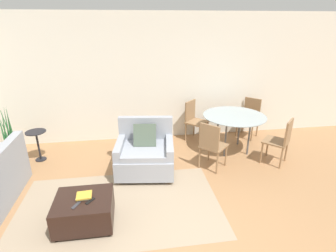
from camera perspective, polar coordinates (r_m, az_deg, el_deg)
ground_plane at (r=3.50m, az=3.13°, el=-24.63°), size 20.00×20.00×0.00m
wall_back at (r=5.84m, az=-3.14°, el=10.25°), size 12.00×0.06×2.75m
area_rug at (r=4.11m, az=-10.43°, el=-16.74°), size 2.94×1.75×0.01m
armchair at (r=4.70m, az=-4.97°, el=-5.97°), size 1.09×1.00×0.93m
ottoman at (r=3.80m, az=-17.73°, el=-17.03°), size 0.74×0.63×0.40m
book_stack at (r=3.70m, az=-17.83°, el=-14.28°), size 0.21×0.19×0.05m
tv_remote_primary at (r=3.62m, az=-16.59°, el=-15.37°), size 0.12×0.14×0.01m
tv_remote_secondary at (r=3.61m, az=-19.36°, el=-15.93°), size 0.11×0.15×0.01m
potted_plant at (r=5.84m, az=-30.81°, el=-4.41°), size 0.38×0.38×1.14m
side_table at (r=5.62m, az=-26.57°, el=-2.83°), size 0.37×0.37×0.60m
dining_table at (r=5.48m, az=14.20°, el=1.52°), size 1.26×1.26×0.78m
dining_chair_near_left at (r=4.75m, az=9.46°, el=-3.72°), size 0.59×0.59×0.90m
dining_chair_near_right at (r=5.30m, az=23.44°, el=-2.54°), size 0.59×0.59×0.90m
dining_chair_far_left at (r=5.94m, az=5.63°, el=1.77°), size 0.59×0.59×0.90m
dining_chair_far_right at (r=6.39m, az=17.41°, el=2.30°), size 0.59×0.59×0.90m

